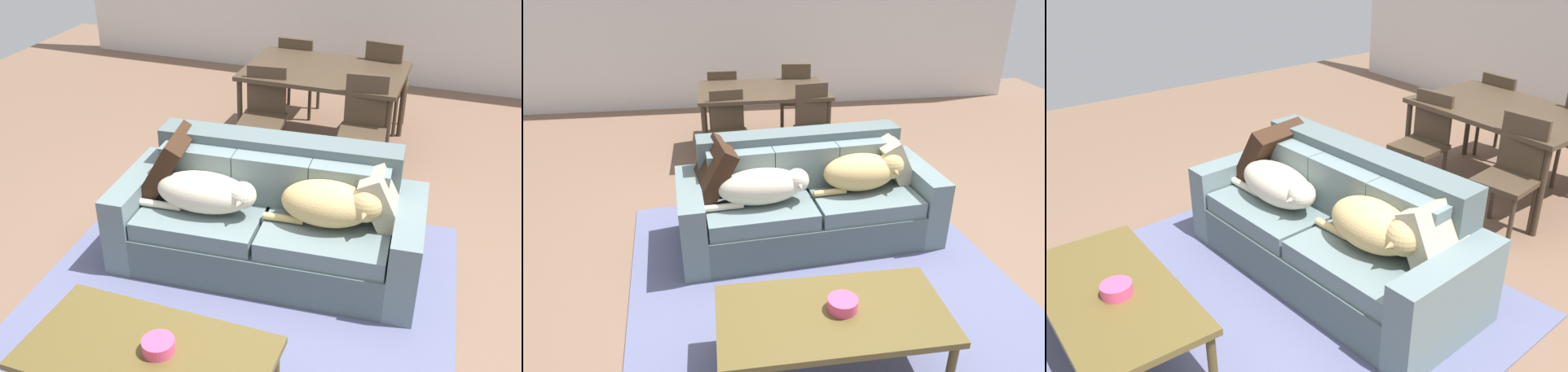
{
  "view_description": "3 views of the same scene",
  "coord_description": "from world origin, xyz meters",
  "views": [
    {
      "loc": [
        1.13,
        -3.48,
        2.71
      ],
      "look_at": [
        -0.13,
        -0.01,
        0.61
      ],
      "focal_mm": 43.1,
      "sensor_mm": 36.0,
      "label": 1
    },
    {
      "loc": [
        -0.8,
        -3.52,
        2.22
      ],
      "look_at": [
        -0.29,
        -0.11,
        0.54
      ],
      "focal_mm": 33.48,
      "sensor_mm": 36.0,
      "label": 2
    },
    {
      "loc": [
        2.45,
        -2.13,
        2.28
      ],
      "look_at": [
        -0.29,
        -0.07,
        0.61
      ],
      "focal_mm": 38.89,
      "sensor_mm": 36.0,
      "label": 3
    }
  ],
  "objects": [
    {
      "name": "coffee_table",
      "position": [
        -0.22,
        -1.47,
        0.37
      ],
      "size": [
        1.29,
        0.67,
        0.41
      ],
      "color": "brown",
      "rests_on": "ground"
    },
    {
      "name": "area_rug",
      "position": [
        -0.07,
        -0.87,
        0.01
      ],
      "size": [
        3.0,
        3.46,
        0.01
      ],
      "primitive_type": "cube",
      "rotation": [
        0.0,
        0.0,
        0.08
      ],
      "color": "slate",
      "rests_on": "ground"
    },
    {
      "name": "dog_on_left_cushion",
      "position": [
        -0.45,
        -0.19,
        0.59
      ],
      "size": [
        0.82,
        0.36,
        0.28
      ],
      "rotation": [
        0.0,
        0.0,
        0.08
      ],
      "color": "beige",
      "rests_on": "couch"
    },
    {
      "name": "dog_on_right_cushion",
      "position": [
        0.38,
        -0.06,
        0.6
      ],
      "size": [
        0.77,
        0.41,
        0.3
      ],
      "rotation": [
        0.0,
        0.0,
        0.08
      ],
      "color": "tan",
      "rests_on": "couch"
    },
    {
      "name": "bowl_on_coffee_table",
      "position": [
        -0.16,
        -1.46,
        0.45
      ],
      "size": [
        0.17,
        0.17,
        0.07
      ],
      "primitive_type": "cylinder",
      "color": "#EA4C7F",
      "rests_on": "coffee_table"
    },
    {
      "name": "throw_pillow_by_right_arm",
      "position": [
        0.68,
        0.12,
        0.62
      ],
      "size": [
        0.33,
        0.4,
        0.41
      ],
      "primitive_type": "cube",
      "rotation": [
        0.0,
        -0.47,
        0.07
      ],
      "color": "#B7AF8F",
      "rests_on": "couch"
    },
    {
      "name": "ground_plane",
      "position": [
        0.0,
        0.0,
        0.0
      ],
      "size": [
        10.0,
        10.0,
        0.0
      ],
      "primitive_type": "plane",
      "color": "brown"
    },
    {
      "name": "couch",
      "position": [
        -0.08,
        0.01,
        0.33
      ],
      "size": [
        2.16,
        1.03,
        0.86
      ],
      "rotation": [
        0.0,
        0.0,
        0.08
      ],
      "color": "#536264",
      "rests_on": "ground"
    },
    {
      "name": "dining_chair_near_right",
      "position": [
        0.28,
        1.44,
        0.52
      ],
      "size": [
        0.44,
        0.44,
        0.93
      ],
      "rotation": [
        0.0,
        0.0,
        0.12
      ],
      "color": "#443526",
      "rests_on": "ground"
    },
    {
      "name": "dining_chair_far_left",
      "position": [
        -0.67,
        2.62,
        0.5
      ],
      "size": [
        0.4,
        0.4,
        0.87
      ],
      "rotation": [
        0.0,
        0.0,
        3.14
      ],
      "color": "#443526",
      "rests_on": "ground"
    },
    {
      "name": "dining_chair_near_left",
      "position": [
        -0.64,
        1.48,
        0.49
      ],
      "size": [
        0.45,
        0.45,
        0.88
      ],
      "rotation": [
        0.0,
        0.0,
        0.12
      ],
      "color": "#443526",
      "rests_on": "ground"
    },
    {
      "name": "dining_table",
      "position": [
        -0.22,
        2.0,
        0.71
      ],
      "size": [
        1.48,
        0.98,
        0.77
      ],
      "color": "#443526",
      "rests_on": "ground"
    },
    {
      "name": "throw_pillow_by_left_arm",
      "position": [
        -0.84,
        0.0,
        0.66
      ],
      "size": [
        0.43,
        0.52,
        0.47
      ],
      "primitive_type": "cube",
      "rotation": [
        0.0,
        0.54,
        0.17
      ],
      "color": "#321D12",
      "rests_on": "couch"
    }
  ]
}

